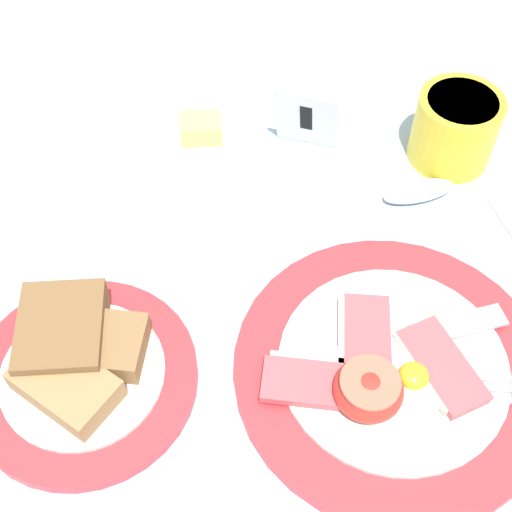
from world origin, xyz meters
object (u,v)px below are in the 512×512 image
object	(u,v)px
bread_plate	(80,366)
breakfast_plate	(389,370)
sugar_cup	(455,127)
teaspoon_by_saucer	(391,198)
number_card	(310,111)
butter_dish	(202,138)

from	to	relation	value
bread_plate	breakfast_plate	bearing A→B (deg)	7.20
sugar_cup	teaspoon_by_saucer	world-z (taller)	sugar_cup
number_card	sugar_cup	bearing A→B (deg)	8.25
butter_dish	number_card	size ratio (longest dim) A/B	1.50
number_card	teaspoon_by_saucer	bearing A→B (deg)	-30.85
bread_plate	sugar_cup	xyz separation A→B (m)	(0.29, 0.28, 0.02)
bread_plate	teaspoon_by_saucer	xyz separation A→B (m)	(0.23, 0.21, -0.01)
breakfast_plate	butter_dish	size ratio (longest dim) A/B	2.24
bread_plate	number_card	bearing A→B (deg)	62.00
sugar_cup	teaspoon_by_saucer	distance (m)	0.09
bread_plate	teaspoon_by_saucer	size ratio (longest dim) A/B	0.95
bread_plate	sugar_cup	size ratio (longest dim) A/B	2.20
number_card	teaspoon_by_saucer	xyz separation A→B (m)	(0.08, -0.07, -0.03)
butter_dish	sugar_cup	bearing A→B (deg)	3.79
breakfast_plate	butter_dish	world-z (taller)	breakfast_plate
bread_plate	butter_dish	xyz separation A→B (m)	(0.05, 0.26, -0.01)
bread_plate	teaspoon_by_saucer	world-z (taller)	bread_plate
teaspoon_by_saucer	number_card	bearing A→B (deg)	116.05
breakfast_plate	bread_plate	world-z (taller)	bread_plate
bread_plate	teaspoon_by_saucer	distance (m)	0.32
sugar_cup	teaspoon_by_saucer	size ratio (longest dim) A/B	0.43
breakfast_plate	bread_plate	size ratio (longest dim) A/B	1.41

